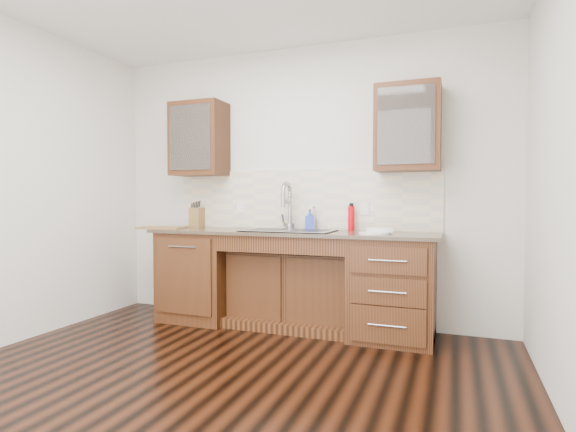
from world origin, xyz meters
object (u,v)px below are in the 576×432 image
at_px(soap_bottle, 310,219).
at_px(water_bottle, 351,219).
at_px(knife_block, 198,217).
at_px(cutting_board, 162,228).
at_px(plate, 374,233).

relative_size(soap_bottle, water_bottle, 0.86).
xyz_separation_m(knife_block, cutting_board, (-0.19, -0.36, -0.09)).
relative_size(water_bottle, knife_block, 1.12).
distance_m(plate, cutting_board, 2.12).
height_order(water_bottle, knife_block, water_bottle).
bearing_deg(water_bottle, soap_bottle, 176.57).
bearing_deg(soap_bottle, cutting_board, 178.09).
relative_size(water_bottle, cutting_board, 0.53).
xyz_separation_m(soap_bottle, plate, (0.68, -0.33, -0.09)).
bearing_deg(knife_block, cutting_board, -122.50).
height_order(plate, cutting_board, cutting_board).
bearing_deg(knife_block, plate, -14.77).
height_order(soap_bottle, water_bottle, water_bottle).
bearing_deg(water_bottle, knife_block, 179.37).
height_order(soap_bottle, plate, soap_bottle).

